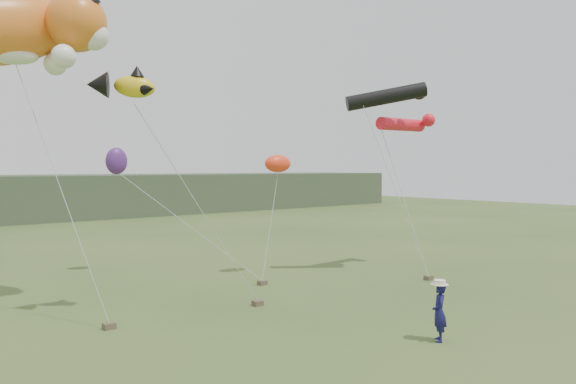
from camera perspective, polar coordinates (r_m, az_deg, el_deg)
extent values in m
plane|color=#385123|center=(16.61, 9.90, -14.12)|extent=(120.00, 120.00, 0.00)
imported|color=#14134A|center=(16.15, 15.12, -11.72)|extent=(0.69, 0.68, 1.60)
cube|color=brown|center=(17.73, -17.71, -12.83)|extent=(0.34, 0.27, 0.17)
cube|color=brown|center=(19.65, -3.11, -11.20)|extent=(0.34, 0.27, 0.17)
cube|color=brown|center=(24.63, 14.08, -8.46)|extent=(0.34, 0.27, 0.17)
cube|color=brown|center=(22.96, -2.63, -9.19)|extent=(0.34, 0.27, 0.17)
sphere|color=orange|center=(21.02, -20.68, 15.84)|extent=(2.00, 2.00, 2.00)
cone|color=black|center=(21.95, -19.78, 17.82)|extent=(0.62, 0.72, 0.71)
sphere|color=white|center=(20.77, -19.16, 14.78)|extent=(1.00, 1.00, 1.00)
ellipsoid|color=white|center=(20.96, -26.63, 12.38)|extent=(1.95, 0.98, 0.61)
sphere|color=white|center=(19.92, -21.83, 12.67)|extent=(0.78, 0.78, 0.78)
sphere|color=white|center=(21.45, -22.56, 11.92)|extent=(0.78, 0.78, 0.78)
ellipsoid|color=gold|center=(18.62, -15.33, 10.26)|extent=(1.42, 1.12, 0.78)
cone|color=black|center=(18.45, -18.81, 10.29)|extent=(0.95, 1.02, 0.82)
cone|color=black|center=(18.73, -15.09, 11.76)|extent=(0.45, 0.45, 0.36)
cone|color=black|center=(18.32, -13.94, 10.12)|extent=(0.48, 0.51, 0.36)
cone|color=black|center=(19.13, -15.14, 9.78)|extent=(0.48, 0.51, 0.36)
cylinder|color=black|center=(25.50, 9.93, 9.53)|extent=(3.25, 2.73, 1.32)
sphere|color=black|center=(26.42, 13.17, 9.88)|extent=(0.71, 0.71, 0.71)
cylinder|color=red|center=(27.02, 11.42, 6.73)|extent=(3.18, 0.79, 0.63)
sphere|color=red|center=(27.85, 14.08, 7.10)|extent=(0.63, 0.63, 0.63)
ellipsoid|color=#FF3B1B|center=(24.72, -1.04, 2.90)|extent=(1.33, 0.77, 0.77)
ellipsoid|color=#4F2372|center=(26.34, -17.03, 3.03)|extent=(0.99, 0.66, 1.21)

